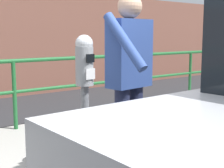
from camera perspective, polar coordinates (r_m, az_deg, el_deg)
sidewalk_curb at (r=4.05m, az=-9.82°, el=-12.57°), size 36.00×2.88×0.12m
parking_meter at (r=2.80m, az=-4.81°, el=0.09°), size 0.15×0.17×1.40m
pedestrian_at_meter at (r=3.21m, az=3.14°, el=2.11°), size 0.64×0.61×1.78m
background_railing at (r=4.97m, az=-16.83°, el=0.78°), size 24.06×0.06×1.05m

